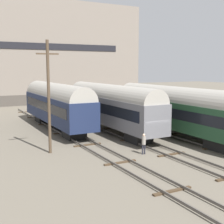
# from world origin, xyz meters

# --- Properties ---
(ground_plane) EXTENTS (200.00, 200.00, 0.00)m
(ground_plane) POSITION_xyz_m (0.00, 0.00, 0.00)
(ground_plane) COLOR #60594C
(track_left) EXTENTS (2.60, 60.00, 0.26)m
(track_left) POSITION_xyz_m (-4.71, 0.00, 0.14)
(track_left) COLOR #4C4742
(track_left) RESTS_ON ground
(track_middle) EXTENTS (2.60, 60.00, 0.26)m
(track_middle) POSITION_xyz_m (0.00, 0.00, 0.14)
(track_middle) COLOR #4C4742
(track_middle) RESTS_ON ground
(track_right) EXTENTS (2.60, 60.00, 0.26)m
(track_right) POSITION_xyz_m (4.71, 0.00, 0.14)
(track_right) COLOR #4C4742
(track_right) RESTS_ON ground
(train_car_green) EXTENTS (3.07, 18.39, 5.07)m
(train_car_green) POSITION_xyz_m (4.71, 2.24, 2.87)
(train_car_green) COLOR black
(train_car_green) RESTS_ON ground
(train_car_grey) EXTENTS (2.87, 17.40, 5.16)m
(train_car_grey) POSITION_xyz_m (0.00, 7.55, 2.95)
(train_car_grey) COLOR black
(train_car_grey) RESTS_ON ground
(train_car_navy) EXTENTS (3.06, 16.57, 5.20)m
(train_car_navy) POSITION_xyz_m (-4.71, 11.73, 2.95)
(train_car_navy) COLOR black
(train_car_navy) RESTS_ON ground
(station_platform) EXTENTS (3.08, 13.17, 1.11)m
(station_platform) POSITION_xyz_m (7.56, 0.22, 1.03)
(station_platform) COLOR #8C704C
(station_platform) RESTS_ON ground
(person_worker) EXTENTS (0.32, 0.32, 1.70)m
(person_worker) POSITION_xyz_m (-1.86, -1.80, 1.02)
(person_worker) COLOR #282833
(person_worker) RESTS_ON ground
(utility_pole) EXTENTS (1.80, 0.24, 9.10)m
(utility_pole) POSITION_xyz_m (-8.40, 2.13, 4.72)
(utility_pole) COLOR #473828
(utility_pole) RESTS_ON ground
(warehouse_building) EXTENTS (37.90, 12.22, 19.75)m
(warehouse_building) POSITION_xyz_m (2.72, 41.88, 9.87)
(warehouse_building) COLOR #46403A
(warehouse_building) RESTS_ON ground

